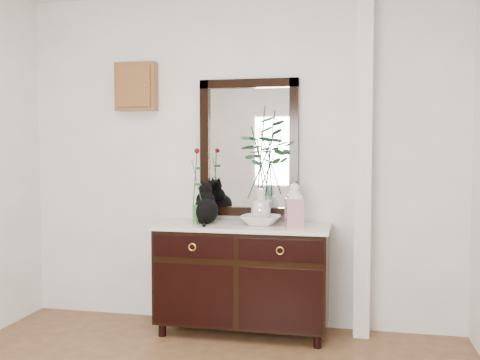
% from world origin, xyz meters
% --- Properties ---
extents(wall_back, '(3.60, 0.04, 2.70)m').
position_xyz_m(wall_back, '(0.00, 1.98, 1.35)').
color(wall_back, white).
rests_on(wall_back, ground).
extents(pilaster, '(0.12, 0.20, 2.70)m').
position_xyz_m(pilaster, '(1.00, 1.90, 1.35)').
color(pilaster, white).
rests_on(pilaster, ground).
extents(sideboard, '(1.33, 0.52, 0.82)m').
position_xyz_m(sideboard, '(0.10, 1.73, 0.47)').
color(sideboard, black).
rests_on(sideboard, ground).
extents(wall_mirror, '(0.80, 0.06, 1.10)m').
position_xyz_m(wall_mirror, '(0.10, 1.97, 1.44)').
color(wall_mirror, black).
rests_on(wall_mirror, wall_back).
extents(key_cabinet, '(0.35, 0.10, 0.40)m').
position_xyz_m(key_cabinet, '(-0.85, 1.94, 1.95)').
color(key_cabinet, brown).
rests_on(key_cabinet, wall_back).
extents(cat, '(0.30, 0.34, 0.33)m').
position_xyz_m(cat, '(-0.20, 1.75, 1.01)').
color(cat, black).
rests_on(cat, sideboard).
extents(lotus_bowl, '(0.32, 0.32, 0.07)m').
position_xyz_m(lotus_bowl, '(0.24, 1.74, 0.89)').
color(lotus_bowl, white).
rests_on(lotus_bowl, sideboard).
extents(vase_branches, '(0.47, 0.47, 0.90)m').
position_xyz_m(vase_branches, '(0.24, 1.74, 1.32)').
color(vase_branches, silver).
rests_on(vase_branches, lotus_bowl).
extents(bud_vase_rose, '(0.08, 0.08, 0.60)m').
position_xyz_m(bud_vase_rose, '(-0.26, 1.67, 1.15)').
color(bud_vase_rose, '#2E6C34').
rests_on(bud_vase_rose, sideboard).
extents(ginger_jar, '(0.16, 0.16, 0.34)m').
position_xyz_m(ginger_jar, '(0.50, 1.70, 1.02)').
color(ginger_jar, silver).
rests_on(ginger_jar, sideboard).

